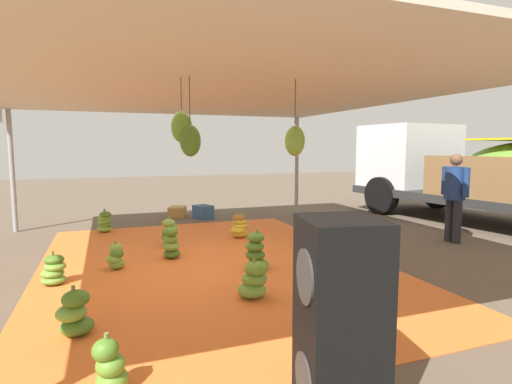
{
  "coord_description": "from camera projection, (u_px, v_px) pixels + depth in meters",
  "views": [
    {
      "loc": [
        5.91,
        -1.46,
        1.78
      ],
      "look_at": [
        -0.65,
        0.98,
        1.01
      ],
      "focal_mm": 28.45,
      "sensor_mm": 36.0,
      "label": 1
    }
  ],
  "objects": [
    {
      "name": "banana_bunch_8",
      "position": [
        75.0,
        314.0,
        3.82
      ],
      "size": [
        0.38,
        0.41,
        0.48
      ],
      "color": "#477523",
      "rests_on": "tarp_orange"
    },
    {
      "name": "banana_bunch_2",
      "position": [
        110.0,
        367.0,
        2.93
      ],
      "size": [
        0.27,
        0.3,
        0.44
      ],
      "color": "#60932D",
      "rests_on": "tarp_orange"
    },
    {
      "name": "banana_bunch_0",
      "position": [
        254.0,
        280.0,
        4.8
      ],
      "size": [
        0.44,
        0.46,
        0.47
      ],
      "color": "#6B9E38",
      "rests_on": "tarp_orange"
    },
    {
      "name": "banana_bunch_1",
      "position": [
        341.0,
        240.0,
        6.63
      ],
      "size": [
        0.41,
        0.41,
        0.59
      ],
      "color": "#477523",
      "rests_on": "tarp_orange"
    },
    {
      "name": "crate_0",
      "position": [
        177.0,
        212.0,
        10.48
      ],
      "size": [
        0.62,
        0.56,
        0.26
      ],
      "primitive_type": "cube",
      "rotation": [
        0.0,
        0.0,
        -0.32
      ],
      "color": "#B78947",
      "rests_on": "ground"
    },
    {
      "name": "tent_canopy",
      "position": [
        203.0,
        94.0,
        5.88
      ],
      "size": [
        8.0,
        7.0,
        2.64
      ],
      "color": "#9EA0A5",
      "rests_on": "ground"
    },
    {
      "name": "banana_bunch_7",
      "position": [
        171.0,
        244.0,
        6.49
      ],
      "size": [
        0.33,
        0.33,
        0.56
      ],
      "color": "#477523",
      "rests_on": "tarp_orange"
    },
    {
      "name": "worker_0",
      "position": [
        455.0,
        191.0,
        7.56
      ],
      "size": [
        0.61,
        0.37,
        1.67
      ],
      "color": "#26262D",
      "rests_on": "ground"
    },
    {
      "name": "banana_bunch_4",
      "position": [
        170.0,
        233.0,
        7.29
      ],
      "size": [
        0.35,
        0.33,
        0.55
      ],
      "color": "#75A83D",
      "rests_on": "tarp_orange"
    },
    {
      "name": "banana_bunch_5",
      "position": [
        105.0,
        222.0,
        8.54
      ],
      "size": [
        0.4,
        0.39,
        0.49
      ],
      "color": "#75A83D",
      "rests_on": "tarp_orange"
    },
    {
      "name": "banana_bunch_9",
      "position": [
        240.0,
        227.0,
        7.99
      ],
      "size": [
        0.44,
        0.44,
        0.51
      ],
      "color": "gold",
      "rests_on": "tarp_orange"
    },
    {
      "name": "banana_bunch_6",
      "position": [
        116.0,
        257.0,
        5.91
      ],
      "size": [
        0.31,
        0.32,
        0.42
      ],
      "color": "#6B9E38",
      "rests_on": "tarp_orange"
    },
    {
      "name": "banana_bunch_10",
      "position": [
        54.0,
        271.0,
        5.26
      ],
      "size": [
        0.37,
        0.37,
        0.44
      ],
      "color": "#6B9E38",
      "rests_on": "tarp_orange"
    },
    {
      "name": "tarp_orange",
      "position": [
        211.0,
        264.0,
        6.21
      ],
      "size": [
        6.74,
        4.92,
        0.01
      ],
      "primitive_type": "cube",
      "color": "orange",
      "rests_on": "ground"
    },
    {
      "name": "cargo_truck_main",
      "position": [
        481.0,
        170.0,
        9.58
      ],
      "size": [
        6.72,
        3.32,
        2.4
      ],
      "color": "#2D2D2D",
      "rests_on": "ground"
    },
    {
      "name": "speaker_stack",
      "position": [
        339.0,
        322.0,
        2.59
      ],
      "size": [
        0.62,
        0.59,
        1.34
      ],
      "color": "black",
      "rests_on": "ground"
    },
    {
      "name": "crate_1",
      "position": [
        203.0,
        212.0,
        10.22
      ],
      "size": [
        0.55,
        0.5,
        0.33
      ],
      "primitive_type": "cube",
      "rotation": [
        0.0,
        0.0,
        0.35
      ],
      "color": "#335B8E",
      "rests_on": "ground"
    },
    {
      "name": "banana_bunch_3",
      "position": [
        256.0,
        252.0,
        5.92
      ],
      "size": [
        0.42,
        0.42,
        0.58
      ],
      "color": "#60932D",
      "rests_on": "tarp_orange"
    },
    {
      "name": "ground_plane",
      "position": [
        375.0,
        248.0,
        7.25
      ],
      "size": [
        40.0,
        40.0,
        0.0
      ],
      "primitive_type": "plane",
      "color": "brown"
    }
  ]
}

